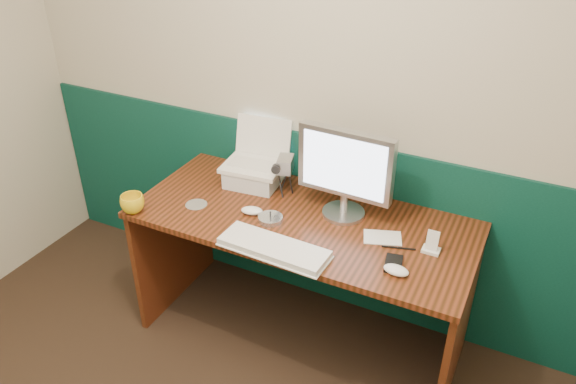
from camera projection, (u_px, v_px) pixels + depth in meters
The scene contains 18 objects.
back_wall at pixel (322, 88), 2.67m from camera, with size 3.50×0.04×2.50m, color #B9B29D.
wainscot at pixel (317, 220), 3.05m from camera, with size 3.48×0.02×1.00m, color #073029.
desk at pixel (301, 280), 2.81m from camera, with size 1.60×0.70×0.75m, color #311909.
laptop_riser at pixel (254, 176), 2.87m from camera, with size 0.26×0.22×0.09m, color silver.
laptop at pixel (253, 146), 2.78m from camera, with size 0.30×0.23×0.25m, color white, non-canonical shape.
monitor at pixel (346, 173), 2.53m from camera, with size 0.45×0.13×0.45m, color #ADAEB2, non-canonical shape.
keyboard at pixel (274, 248), 2.39m from camera, with size 0.48×0.16×0.03m, color white.
mouse_right at pixel (396, 270), 2.26m from camera, with size 0.11×0.06×0.04m, color white.
mouse_left at pixel (252, 211), 2.64m from camera, with size 0.10×0.06×0.03m, color white.
mug at pixel (132, 204), 2.64m from camera, with size 0.11×0.11×0.09m, color yellow.
camcorder at pixel (285, 177), 2.75m from camera, with size 0.09×0.12×0.19m, color #A3A2A7, non-canonical shape.
cd_spindle at pixel (270, 219), 2.59m from camera, with size 0.11×0.11×0.02m, color silver.
cd_loose_a at pixel (196, 204), 2.72m from camera, with size 0.11×0.11×0.00m, color silver.
pen at pixel (399, 248), 2.41m from camera, with size 0.01×0.01×0.15m, color black.
papers at pixel (383, 238), 2.48m from camera, with size 0.16×0.11×0.00m, color white.
dock at pixel (431, 250), 2.39m from camera, with size 0.07×0.06×0.01m, color white.
music_player at pixel (433, 240), 2.36m from camera, with size 0.05×0.01×0.09m, color white.
pda at pixel (394, 264), 2.31m from camera, with size 0.07×0.12×0.01m, color black.
Camera 1 is at (0.99, -0.61, 2.19)m, focal length 35.00 mm.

